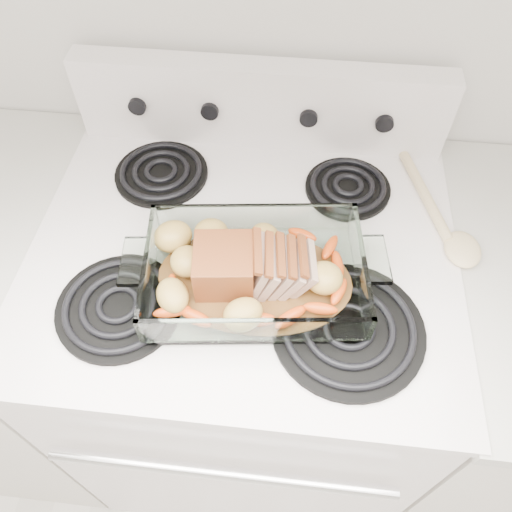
# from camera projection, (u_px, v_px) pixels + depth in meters

# --- Properties ---
(electric_range) EXTENTS (0.78, 0.70, 1.12)m
(electric_range) POSITION_uv_depth(u_px,v_px,m) (247.00, 352.00, 1.28)
(electric_range) COLOR white
(electric_range) RESTS_ON ground
(counter_left) EXTENTS (0.58, 0.68, 0.93)m
(counter_left) POSITION_uv_depth(u_px,v_px,m) (2.00, 330.00, 1.34)
(counter_left) COLOR silver
(counter_left) RESTS_ON ground
(counter_right) EXTENTS (0.58, 0.68, 0.93)m
(counter_right) POSITION_uv_depth(u_px,v_px,m) (510.00, 381.00, 1.25)
(counter_right) COLOR silver
(counter_right) RESTS_ON ground
(baking_dish) EXTENTS (0.36, 0.24, 0.07)m
(baking_dish) POSITION_uv_depth(u_px,v_px,m) (255.00, 276.00, 0.84)
(baking_dish) COLOR silver
(baking_dish) RESTS_ON electric_range
(pork_roast) EXTENTS (0.20, 0.10, 0.08)m
(pork_roast) POSITION_uv_depth(u_px,v_px,m) (243.00, 266.00, 0.82)
(pork_roast) COLOR brown
(pork_roast) RESTS_ON baking_dish
(roast_vegetables) EXTENTS (0.38, 0.21, 0.05)m
(roast_vegetables) POSITION_uv_depth(u_px,v_px,m) (255.00, 254.00, 0.86)
(roast_vegetables) COLOR #E34F17
(roast_vegetables) RESTS_ON baking_dish
(wooden_spoon) EXTENTS (0.13, 0.29, 0.02)m
(wooden_spoon) POSITION_uv_depth(u_px,v_px,m) (445.00, 224.00, 0.93)
(wooden_spoon) COLOR beige
(wooden_spoon) RESTS_ON electric_range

